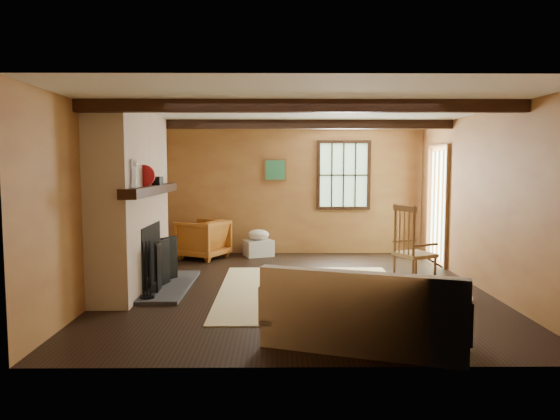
{
  "coord_description": "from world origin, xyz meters",
  "views": [
    {
      "loc": [
        -0.29,
        -6.76,
        1.67
      ],
      "look_at": [
        -0.23,
        0.4,
        1.04
      ],
      "focal_mm": 32.0,
      "sensor_mm": 36.0,
      "label": 1
    }
  ],
  "objects_px": {
    "rocking_chair": "(413,252)",
    "laundry_basket": "(259,248)",
    "sofa": "(365,317)",
    "armchair": "(203,239)",
    "fireplace": "(133,208)"
  },
  "relations": [
    {
      "from": "rocking_chair",
      "to": "laundry_basket",
      "type": "xyz_separation_m",
      "value": [
        -2.23,
        2.35,
        -0.33
      ]
    },
    {
      "from": "sofa",
      "to": "laundry_basket",
      "type": "height_order",
      "value": "sofa"
    },
    {
      "from": "sofa",
      "to": "armchair",
      "type": "bearing_deg",
      "value": 134.66
    },
    {
      "from": "armchair",
      "to": "laundry_basket",
      "type": "bearing_deg",
      "value": 131.04
    },
    {
      "from": "fireplace",
      "to": "armchair",
      "type": "height_order",
      "value": "fireplace"
    },
    {
      "from": "rocking_chair",
      "to": "armchair",
      "type": "bearing_deg",
      "value": 31.64
    },
    {
      "from": "fireplace",
      "to": "rocking_chair",
      "type": "height_order",
      "value": "fireplace"
    },
    {
      "from": "rocking_chair",
      "to": "sofa",
      "type": "relative_size",
      "value": 0.57
    },
    {
      "from": "sofa",
      "to": "fireplace",
      "type": "bearing_deg",
      "value": 159.9
    },
    {
      "from": "sofa",
      "to": "armchair",
      "type": "xyz_separation_m",
      "value": [
        -2.16,
        4.42,
        0.09
      ]
    },
    {
      "from": "rocking_chair",
      "to": "armchair",
      "type": "relative_size",
      "value": 1.47
    },
    {
      "from": "sofa",
      "to": "laundry_basket",
      "type": "bearing_deg",
      "value": 122.58
    },
    {
      "from": "laundry_basket",
      "to": "rocking_chair",
      "type": "bearing_deg",
      "value": -46.56
    },
    {
      "from": "fireplace",
      "to": "sofa",
      "type": "bearing_deg",
      "value": -38.74
    },
    {
      "from": "sofa",
      "to": "armchair",
      "type": "height_order",
      "value": "sofa"
    }
  ]
}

